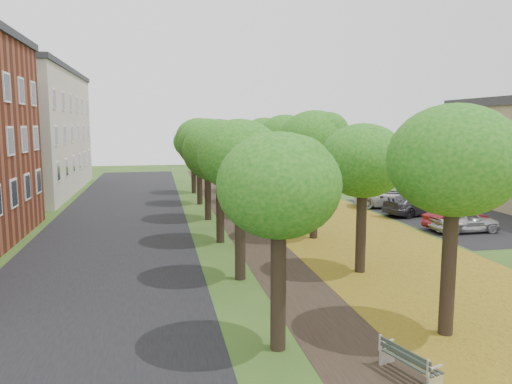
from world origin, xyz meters
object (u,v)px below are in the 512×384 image
car_red (456,218)px  car_grey (415,205)px  car_silver (465,221)px  car_white (394,197)px  bench (408,361)px

car_red → car_grey: (0.00, 4.47, 0.06)m
car_silver → car_red: size_ratio=0.99×
car_red → car_white: bearing=-11.5°
bench → car_red: car_red is taller
bench → car_white: size_ratio=0.30×
bench → car_red: bearing=-53.8°
car_silver → car_grey: 5.28m
car_grey → car_white: bearing=-17.3°
car_red → car_grey: bearing=-11.5°
car_grey → car_red: bearing=162.7°
bench → car_grey: bearing=-46.9°
bench → car_white: bearing=-43.4°
car_white → car_grey: bearing=-160.6°
car_red → car_white: (0.00, 7.46, 0.15)m
car_silver → car_red: 0.81m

